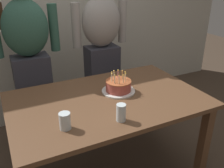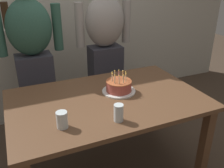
# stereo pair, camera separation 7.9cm
# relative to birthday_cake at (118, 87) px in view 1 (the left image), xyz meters

# --- Properties ---
(back_wall) EXTENTS (5.20, 0.10, 2.60)m
(back_wall) POSITION_rel_birthday_cake_xyz_m (-0.13, 1.49, 0.51)
(back_wall) COLOR beige
(back_wall) RESTS_ON ground_plane
(dining_table) EXTENTS (1.50, 0.96, 0.74)m
(dining_table) POSITION_rel_birthday_cake_xyz_m (-0.13, -0.06, -0.14)
(dining_table) COLOR brown
(dining_table) RESTS_ON ground_plane
(birthday_cake) EXTENTS (0.27, 0.27, 0.17)m
(birthday_cake) POSITION_rel_birthday_cake_xyz_m (0.00, 0.00, 0.00)
(birthday_cake) COLOR white
(birthday_cake) RESTS_ON dining_table
(water_glass_near) EXTENTS (0.06, 0.06, 0.12)m
(water_glass_near) POSITION_rel_birthday_cake_xyz_m (-0.18, -0.39, 0.01)
(water_glass_near) COLOR silver
(water_glass_near) RESTS_ON dining_table
(water_glass_far) EXTENTS (0.07, 0.07, 0.11)m
(water_glass_far) POSITION_rel_birthday_cake_xyz_m (-0.54, -0.32, 0.01)
(water_glass_far) COLOR silver
(water_glass_far) RESTS_ON dining_table
(person_man_bearded) EXTENTS (0.61, 0.27, 1.66)m
(person_man_bearded) POSITION_rel_birthday_cake_xyz_m (-0.57, 0.72, 0.09)
(person_man_bearded) COLOR #33333D
(person_man_bearded) RESTS_ON ground_plane
(person_woman_cardigan) EXTENTS (0.61, 0.27, 1.66)m
(person_woman_cardigan) POSITION_rel_birthday_cake_xyz_m (0.18, 0.72, 0.09)
(person_woman_cardigan) COLOR #33333D
(person_woman_cardigan) RESTS_ON ground_plane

